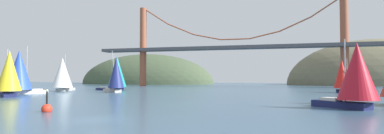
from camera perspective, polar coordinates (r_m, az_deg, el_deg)
name	(u,v)px	position (r m, az deg, el deg)	size (l,w,h in m)	color
ground_plane	(99,119)	(28.08, -17.08, -9.36)	(360.00, 360.00, 0.00)	#385670
headland_right	(376,85)	(164.89, 31.17, -2.94)	(79.16, 44.00, 43.09)	#6B664C
headland_left	(146,84)	(173.29, -8.55, -3.14)	(76.79, 44.00, 33.35)	#425138
suspension_bridge	(235,46)	(120.10, 8.07, 3.91)	(113.82, 6.00, 33.26)	brown
sailboat_navy_sail	(116,74)	(76.13, -14.06, -1.29)	(7.63, 6.39, 9.18)	#B7B2A8
sailboat_white_mainsail	(63,74)	(87.71, -23.04, -1.16)	(6.57, 10.10, 9.95)	#B7B2A8
sailboat_crimson_sail	(356,74)	(39.69, 28.29, -1.17)	(7.82, 7.65, 8.22)	#191E4C
sailboat_teal_sail	(117,73)	(88.64, -13.91, -1.02)	(9.60, 5.89, 11.27)	#191E4C
sailboat_blue_spinnaker	(20,71)	(76.28, -29.55, -0.60)	(6.92, 9.50, 10.61)	white
sailboat_red_spinnaker	(343,75)	(80.50, 26.33, -1.38)	(6.78, 6.26, 8.03)	#191E4C
sailboat_yellow_sail	(9,73)	(66.32, -31.05, -0.95)	(8.60, 7.03, 9.02)	#191E4C
channel_buoy	(47,108)	(36.00, -25.52, -7.01)	(1.10, 1.10, 2.64)	red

